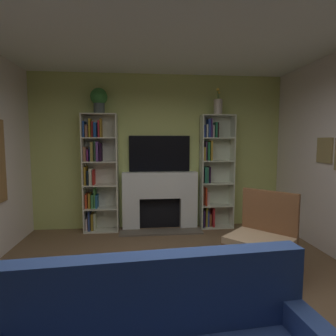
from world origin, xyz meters
TOP-DOWN VIEW (x-y plane):
  - ground_plane at (0.00, 0.00)m, footprint 6.49×6.49m
  - wall_back_accent at (0.00, 2.74)m, footprint 4.75×0.06m
  - fireplace at (0.00, 2.58)m, footprint 1.48×0.54m
  - tv at (0.00, 2.68)m, footprint 1.12×0.06m
  - bookshelf_left at (-1.14, 2.59)m, footprint 0.61×0.32m
  - bookshelf_right at (1.00, 2.60)m, footprint 0.61×0.30m
  - potted_plant at (-1.07, 2.56)m, footprint 0.30×0.30m
  - vase_with_flowers at (1.07, 2.55)m, footprint 0.16×0.16m
  - armchair at (1.12, 0.67)m, footprint 0.91×0.91m

SIDE VIEW (x-z plane):
  - ground_plane at x=0.00m, z-range 0.00..0.00m
  - armchair at x=1.12m, z-range 0.01..1.02m
  - fireplace at x=0.00m, z-range 0.03..1.10m
  - bookshelf_right at x=1.00m, z-range 0.00..2.11m
  - bookshelf_left at x=-1.14m, z-range 0.04..2.14m
  - tv at x=0.00m, z-range 1.06..1.73m
  - wall_back_accent at x=0.00m, z-range 0.00..2.85m
  - vase_with_flowers at x=1.07m, z-range 2.02..2.49m
  - potted_plant at x=-1.07m, z-range 2.14..2.58m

